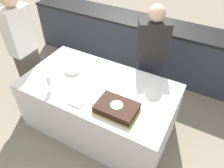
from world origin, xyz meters
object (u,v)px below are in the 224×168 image
at_px(cake, 117,108).
at_px(wine_glass, 49,81).
at_px(plate_stack, 73,69).
at_px(person_cutting_cake, 151,59).
at_px(person_seated_left, 25,50).

height_order(cake, wine_glass, wine_glass).
relative_size(plate_stack, wine_glass, 1.09).
bearing_deg(person_cutting_cake, cake, 62.33).
xyz_separation_m(cake, person_cutting_cake, (-0.00, 0.99, 0.02)).
xyz_separation_m(plate_stack, person_cutting_cake, (0.82, 0.66, 0.03)).
bearing_deg(cake, person_seated_left, 170.79).
distance_m(cake, plate_stack, 0.89).
height_order(plate_stack, wine_glass, wine_glass).
bearing_deg(person_cutting_cake, person_seated_left, -2.23).
xyz_separation_m(plate_stack, wine_glass, (-0.02, -0.42, 0.10)).
relative_size(cake, person_cutting_cake, 0.31).
height_order(wine_glass, person_cutting_cake, person_cutting_cake).
bearing_deg(person_seated_left, person_cutting_cake, -64.55).
bearing_deg(cake, person_cutting_cake, 90.00).
xyz_separation_m(plate_stack, person_seated_left, (-0.73, -0.08, 0.11)).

